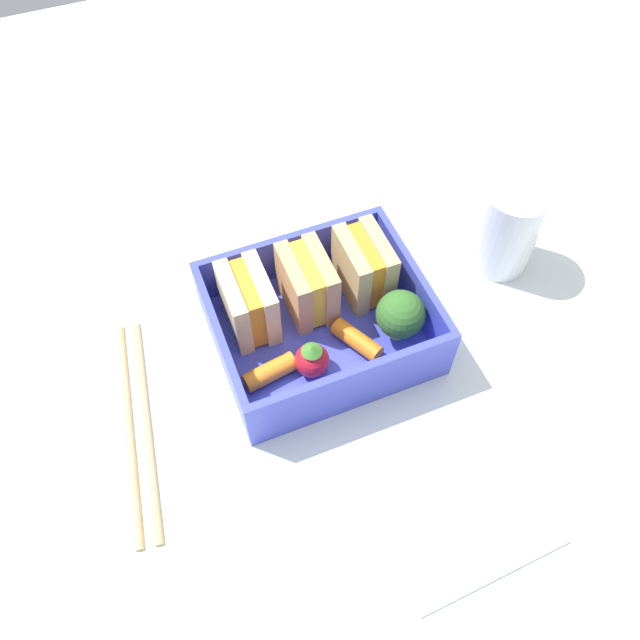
{
  "coord_description": "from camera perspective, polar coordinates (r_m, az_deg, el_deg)",
  "views": [
    {
      "loc": [
        -10.46,
        -26.05,
        44.61
      ],
      "look_at": [
        0.0,
        0.0,
        2.7
      ],
      "focal_mm": 35.0,
      "sensor_mm": 36.0,
      "label": 1
    }
  ],
  "objects": [
    {
      "name": "ground_plane",
      "position": [
        0.54,
        0.0,
        -2.2
      ],
      "size": [
        120.0,
        120.0,
        2.0
      ],
      "primitive_type": "cube",
      "color": "silver"
    },
    {
      "name": "bento_tray",
      "position": [
        0.52,
        0.0,
        -1.28
      ],
      "size": [
        16.94,
        14.24,
        1.2
      ],
      "primitive_type": "cube",
      "color": "#3F4ACF",
      "rests_on": "ground_plane"
    },
    {
      "name": "bento_rim",
      "position": [
        0.5,
        0.0,
        0.5
      ],
      "size": [
        16.94,
        14.24,
        4.56
      ],
      "color": "#3F4ACF",
      "rests_on": "bento_tray"
    },
    {
      "name": "sandwich_left",
      "position": [
        0.5,
        -6.57,
        1.54
      ],
      "size": [
        3.57,
        5.6,
        5.69
      ],
      "color": "beige",
      "rests_on": "bento_tray"
    },
    {
      "name": "sandwich_center_left",
      "position": [
        0.51,
        -1.18,
        3.28
      ],
      "size": [
        3.57,
        5.6,
        5.69
      ],
      "color": "tan",
      "rests_on": "bento_tray"
    },
    {
      "name": "sandwich_center",
      "position": [
        0.52,
        4.02,
        4.92
      ],
      "size": [
        3.57,
        5.6,
        5.69
      ],
      "color": "tan",
      "rests_on": "bento_tray"
    },
    {
      "name": "carrot_stick_far_left",
      "position": [
        0.49,
        -4.61,
        -4.76
      ],
      "size": [
        4.43,
        2.19,
        1.55
      ],
      "primitive_type": "cylinder",
      "rotation": [
        1.57,
        0.0,
        1.73
      ],
      "color": "orange",
      "rests_on": "bento_tray"
    },
    {
      "name": "strawberry_far_left",
      "position": [
        0.48,
        -0.74,
        -3.63
      ],
      "size": [
        2.75,
        2.75,
        3.35
      ],
      "color": "red",
      "rests_on": "bento_tray"
    },
    {
      "name": "carrot_stick_left",
      "position": [
        0.5,
        3.38,
        -1.84
      ],
      "size": [
        3.33,
        4.6,
        1.49
      ],
      "primitive_type": "cylinder",
      "rotation": [
        1.57,
        0.0,
        0.47
      ],
      "color": "orange",
      "rests_on": "bento_tray"
    },
    {
      "name": "broccoli_floret",
      "position": [
        0.5,
        7.37,
        0.45
      ],
      "size": [
        3.95,
        3.95,
        4.87
      ],
      "color": "#88CA6A",
      "rests_on": "bento_tray"
    },
    {
      "name": "chopstick_pair",
      "position": [
        0.51,
        -16.36,
        -9.13
      ],
      "size": [
        4.56,
        18.95,
        0.7
      ],
      "color": "tan",
      "rests_on": "ground_plane"
    },
    {
      "name": "drinking_glass",
      "position": [
        0.57,
        16.72,
        8.11
      ],
      "size": [
        5.64,
        5.64,
        8.46
      ],
      "primitive_type": "cylinder",
      "color": "white",
      "rests_on": "ground_plane"
    },
    {
      "name": "folded_napkin",
      "position": [
        0.48,
        12.02,
        -15.65
      ],
      "size": [
        12.27,
        12.37,
        0.4
      ],
      "primitive_type": "cube",
      "rotation": [
        0.0,
        0.0,
        0.04
      ],
      "color": "silver",
      "rests_on": "ground_plane"
    }
  ]
}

